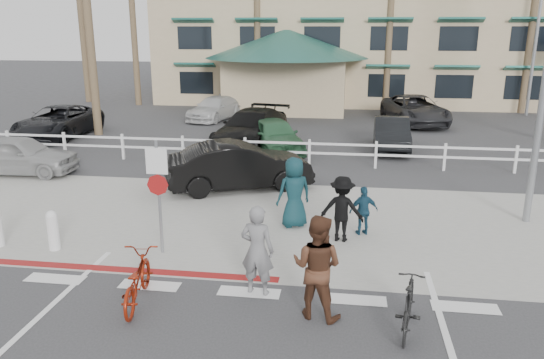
% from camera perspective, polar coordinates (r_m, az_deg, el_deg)
% --- Properties ---
extents(ground, '(140.00, 140.00, 0.00)m').
position_cam_1_polar(ground, '(9.92, -3.13, -13.71)').
color(ground, '#333335').
extents(sidewalk_plaza, '(22.00, 7.00, 0.01)m').
position_cam_1_polar(sidewalk_plaza, '(13.95, 0.49, -4.59)').
color(sidewalk_plaza, gray).
rests_on(sidewalk_plaza, ground).
extents(cross_street, '(40.00, 5.00, 0.01)m').
position_cam_1_polar(cross_street, '(17.72, 2.23, -0.09)').
color(cross_street, '#333335').
rests_on(cross_street, ground).
extents(parking_lot, '(50.00, 16.00, 0.01)m').
position_cam_1_polar(parking_lot, '(26.95, 4.38, 5.46)').
color(parking_lot, '#333335').
rests_on(parking_lot, ground).
extents(curb_red, '(7.00, 0.25, 0.02)m').
position_cam_1_polar(curb_red, '(11.81, -16.56, -9.24)').
color(curb_red, maroon).
rests_on(curb_red, ground).
extents(rail_fence, '(29.40, 0.16, 1.00)m').
position_cam_1_polar(rail_fence, '(19.48, 4.34, 2.87)').
color(rail_fence, silver).
rests_on(rail_fence, ground).
extents(building, '(28.00, 16.00, 11.30)m').
position_cam_1_polar(building, '(39.44, 8.98, 16.89)').
color(building, tan).
rests_on(building, ground).
extents(sign_post, '(0.50, 0.10, 2.90)m').
position_cam_1_polar(sign_post, '(11.90, -12.07, -1.28)').
color(sign_post, gray).
rests_on(sign_post, ground).
extents(bollard_0, '(0.26, 0.26, 0.95)m').
position_cam_1_polar(bollard_0, '(13.10, -22.49, -5.08)').
color(bollard_0, silver).
rests_on(bollard_0, ground).
extents(streetlight_1, '(0.60, 2.00, 9.50)m').
position_cam_1_polar(streetlight_1, '(34.02, 26.62, 14.11)').
color(streetlight_1, gray).
rests_on(streetlight_1, ground).
extents(palm_1, '(4.00, 4.00, 13.00)m').
position_cam_1_polar(palm_1, '(36.19, -14.86, 18.02)').
color(palm_1, '#1C4A1C').
rests_on(palm_1, ground).
extents(palm_5, '(4.00, 4.00, 13.00)m').
position_cam_1_polar(palm_5, '(33.55, 12.72, 18.35)').
color(palm_5, '#1C4A1C').
rests_on(palm_5, ground).
extents(palm_10, '(4.00, 4.00, 12.00)m').
position_cam_1_polar(palm_10, '(26.24, -19.32, 17.53)').
color(palm_10, '#1C4A1C').
rests_on(palm_10, ground).
extents(bike_red, '(0.88, 1.87, 0.94)m').
position_cam_1_polar(bike_red, '(10.17, -14.36, -10.41)').
color(bike_red, maroon).
rests_on(bike_red, ground).
extents(rider_red, '(0.71, 0.53, 1.78)m').
position_cam_1_polar(rider_red, '(10.04, -1.59, -7.64)').
color(rider_red, slate).
rests_on(rider_red, ground).
extents(bike_black, '(0.73, 1.62, 0.94)m').
position_cam_1_polar(bike_black, '(9.32, 14.48, -13.02)').
color(bike_black, black).
rests_on(bike_black, ground).
extents(rider_black, '(1.08, 0.95, 1.88)m').
position_cam_1_polar(rider_black, '(9.30, 4.87, -9.34)').
color(rider_black, '#4D2C1D').
rests_on(rider_black, ground).
extents(pedestrian_a, '(1.11, 0.75, 1.59)m').
position_cam_1_polar(pedestrian_a, '(12.63, 7.53, -3.16)').
color(pedestrian_a, black).
rests_on(pedestrian_a, ground).
extents(pedestrian_child, '(0.78, 0.52, 1.23)m').
position_cam_1_polar(pedestrian_child, '(13.13, 9.83, -3.34)').
color(pedestrian_child, navy).
rests_on(pedestrian_child, ground).
extents(pedestrian_b, '(1.06, 0.93, 1.82)m').
position_cam_1_polar(pedestrian_b, '(13.40, 2.39, -1.40)').
color(pedestrian_b, '#0F2F36').
rests_on(pedestrian_b, ground).
extents(car_white_sedan, '(4.79, 3.28, 1.49)m').
position_cam_1_polar(car_white_sedan, '(16.64, -3.58, 1.47)').
color(car_white_sedan, black).
rests_on(car_white_sedan, ground).
extents(car_red_compact, '(4.07, 1.78, 1.36)m').
position_cam_1_polar(car_red_compact, '(20.34, -25.62, 2.41)').
color(car_red_compact, '#999999').
rests_on(car_red_compact, ground).
extents(lot_car_0, '(2.43, 5.19, 1.44)m').
position_cam_1_polar(lot_car_0, '(26.63, -22.01, 5.78)').
color(lot_car_0, black).
rests_on(lot_car_0, ground).
extents(lot_car_1, '(3.12, 5.62, 1.54)m').
position_cam_1_polar(lot_car_1, '(22.82, -2.22, 5.54)').
color(lot_car_1, black).
rests_on(lot_car_1, ground).
extents(lot_car_2, '(3.22, 4.42, 1.40)m').
position_cam_1_polar(lot_car_2, '(21.64, 0.27, 4.78)').
color(lot_car_2, '#2D5F3C').
rests_on(lot_car_2, ground).
extents(lot_car_3, '(1.50, 4.05, 1.32)m').
position_cam_1_polar(lot_car_3, '(22.67, 12.73, 4.80)').
color(lot_car_3, black).
rests_on(lot_car_3, ground).
extents(lot_car_4, '(2.78, 4.59, 1.24)m').
position_cam_1_polar(lot_car_4, '(29.72, -6.15, 7.61)').
color(lot_car_4, silver).
rests_on(lot_car_4, ground).
extents(lot_car_5, '(3.59, 5.78, 1.49)m').
position_cam_1_polar(lot_car_5, '(29.18, 15.13, 7.25)').
color(lot_car_5, '#252528').
rests_on(lot_car_5, ground).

